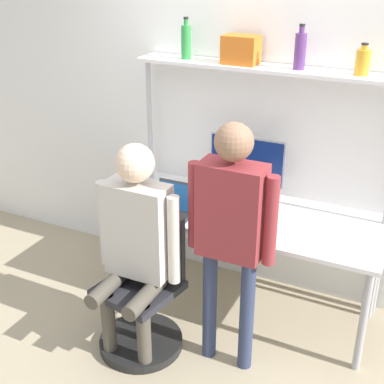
# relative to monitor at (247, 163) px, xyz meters

# --- Properties ---
(ground_plane) EXTENTS (12.00, 12.00, 0.00)m
(ground_plane) POSITION_rel_monitor_xyz_m (0.10, -0.66, -1.03)
(ground_plane) COLOR tan
(wall_back) EXTENTS (8.00, 0.06, 2.70)m
(wall_back) POSITION_rel_monitor_xyz_m (0.10, 0.17, 0.32)
(wall_back) COLOR white
(wall_back) RESTS_ON ground_plane
(desk) EXTENTS (1.93, 0.77, 0.77)m
(desk) POSITION_rel_monitor_xyz_m (0.10, -0.25, -0.33)
(desk) COLOR white
(desk) RESTS_ON ground_plane
(shelf_unit) EXTENTS (1.83, 0.25, 1.74)m
(shelf_unit) POSITION_rel_monitor_xyz_m (0.10, 0.00, 0.45)
(shelf_unit) COLOR white
(shelf_unit) RESTS_ON ground_plane
(monitor) EXTENTS (0.56, 0.17, 0.46)m
(monitor) POSITION_rel_monitor_xyz_m (0.00, 0.00, 0.00)
(monitor) COLOR #B7B7BC
(monitor) RESTS_ON desk
(laptop) EXTENTS (0.30, 0.21, 0.21)m
(laptop) POSITION_rel_monitor_xyz_m (-0.36, -0.45, -0.21)
(laptop) COLOR #333338
(laptop) RESTS_ON desk
(cell_phone) EXTENTS (0.07, 0.15, 0.01)m
(cell_phone) POSITION_rel_monitor_xyz_m (-0.09, -0.51, -0.26)
(cell_phone) COLOR silver
(cell_phone) RESTS_ON desk
(office_chair) EXTENTS (0.56, 0.56, 0.93)m
(office_chair) POSITION_rel_monitor_xyz_m (-0.34, -0.94, -0.74)
(office_chair) COLOR black
(office_chair) RESTS_ON ground_plane
(person_seated) EXTENTS (0.57, 0.48, 1.44)m
(person_seated) POSITION_rel_monitor_xyz_m (-0.35, -0.99, -0.18)
(person_seated) COLOR #4C473D
(person_seated) RESTS_ON ground_plane
(person_standing) EXTENTS (0.55, 0.22, 1.62)m
(person_standing) POSITION_rel_monitor_xyz_m (0.22, -0.86, -0.01)
(person_standing) COLOR #2D3856
(person_standing) RESTS_ON ground_plane
(bottle_purple) EXTENTS (0.07, 0.07, 0.28)m
(bottle_purple) POSITION_rel_monitor_xyz_m (0.32, 0.00, 0.83)
(bottle_purple) COLOR #593372
(bottle_purple) RESTS_ON shelf_unit
(bottle_amber) EXTENTS (0.09, 0.09, 0.19)m
(bottle_amber) POSITION_rel_monitor_xyz_m (0.71, 0.00, 0.79)
(bottle_amber) COLOR gold
(bottle_amber) RESTS_ON shelf_unit
(bottle_green) EXTENTS (0.07, 0.07, 0.28)m
(bottle_green) POSITION_rel_monitor_xyz_m (-0.48, 0.00, 0.83)
(bottle_green) COLOR #2D8C3F
(bottle_green) RESTS_ON shelf_unit
(storage_box) EXTENTS (0.24, 0.16, 0.19)m
(storage_box) POSITION_rel_monitor_xyz_m (-0.08, 0.00, 0.80)
(storage_box) COLOR #D1661E
(storage_box) RESTS_ON shelf_unit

